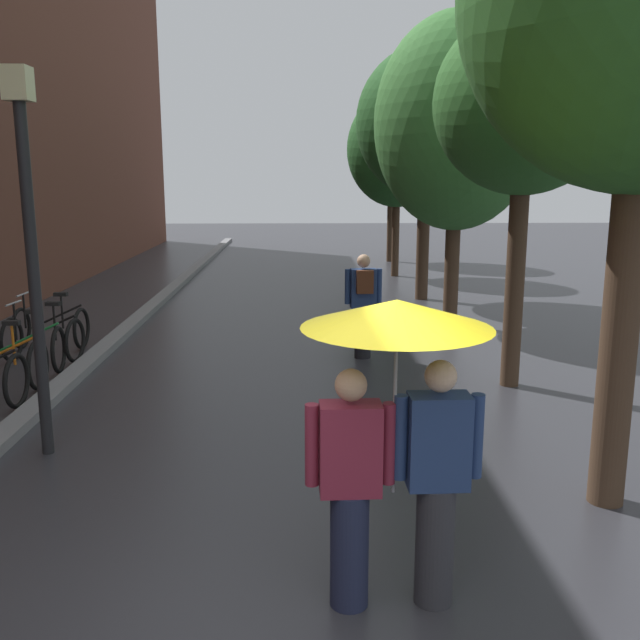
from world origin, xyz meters
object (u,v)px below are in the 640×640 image
street_tree_5 (392,147)px  street_tree_2 (457,123)px  parked_bicycle_4 (23,349)px  parked_bicycle_3 (0,363)px  street_lamp_post (30,235)px  parked_bicycle_6 (51,327)px  couple_under_umbrella (396,400)px  street_tree_4 (397,149)px  street_tree_3 (426,123)px  parked_bicycle_5 (43,338)px  pedestrian_walking_midground (363,303)px  street_tree_1 (525,104)px

street_tree_5 → street_tree_2: bearing=-90.9°
parked_bicycle_4 → street_tree_5: bearing=62.4°
parked_bicycle_3 → street_lamp_post: (1.42, -2.25, 1.91)m
parked_bicycle_4 → street_lamp_post: 3.86m
parked_bicycle_4 → parked_bicycle_6: bearing=94.4°
street_tree_2 → couple_under_umbrella: 9.56m
parked_bicycle_4 → street_tree_4: bearing=55.9°
street_tree_3 → parked_bicycle_5: size_ratio=5.03×
street_tree_3 → street_tree_5: (0.21, 7.49, -0.24)m
parked_bicycle_3 → street_lamp_post: street_lamp_post is taller
street_tree_2 → street_tree_4: size_ratio=1.11×
street_tree_2 → street_lamp_post: bearing=-131.6°
pedestrian_walking_midground → street_lamp_post: bearing=-133.7°
street_tree_1 → street_lamp_post: size_ratio=1.29×
street_tree_5 → couple_under_umbrella: street_tree_5 is taller
street_tree_5 → street_lamp_post: street_tree_5 is taller
parked_bicycle_6 → street_lamp_post: size_ratio=0.29×
street_tree_3 → pedestrian_walking_midground: bearing=-109.1°
street_tree_3 → parked_bicycle_5: (-6.88, -5.52, -3.66)m
street_tree_2 → parked_bicycle_4: street_tree_2 is taller
parked_bicycle_3 → parked_bicycle_5: bearing=87.7°
parked_bicycle_6 → street_lamp_post: street_lamp_post is taller
parked_bicycle_5 → street_tree_2: bearing=20.3°
street_tree_5 → street_tree_1: bearing=-90.7°
street_tree_4 → parked_bicycle_4: 12.62m
street_tree_5 → pedestrian_walking_midground: 13.39m
pedestrian_walking_midground → parked_bicycle_3: bearing=-162.9°
street_tree_3 → parked_bicycle_6: (-7.06, -4.66, -3.66)m
street_tree_3 → couple_under_umbrella: street_tree_3 is taller
street_tree_2 → street_lamp_post: (-5.57, -6.27, -1.53)m
parked_bicycle_6 → couple_under_umbrella: (4.81, -7.26, 1.07)m
street_tree_4 → street_tree_3: bearing=-88.4°
parked_bicycle_4 → street_tree_1: bearing=-6.2°
parked_bicycle_3 → street_tree_5: bearing=63.7°
street_tree_3 → street_tree_2: bearing=-89.0°
street_tree_1 → couple_under_umbrella: 5.95m
parked_bicycle_3 → couple_under_umbrella: 6.90m
couple_under_umbrella → pedestrian_walking_midground: couple_under_umbrella is taller
street_tree_3 → street_tree_5: bearing=88.4°
street_tree_1 → street_tree_4: 10.87m
parked_bicycle_3 → pedestrian_walking_midground: bearing=17.1°
street_tree_4 → parked_bicycle_3: size_ratio=4.79×
street_tree_4 → couple_under_umbrella: size_ratio=2.50×
street_lamp_post → street_tree_1: bearing=22.3°
street_tree_5 → pedestrian_walking_midground: bearing=-99.2°
street_tree_3 → couple_under_umbrella: bearing=-100.7°
street_tree_2 → parked_bicycle_6: bearing=-166.5°
street_tree_1 → street_tree_3: 6.95m
street_tree_2 → couple_under_umbrella: bearing=-104.4°
parked_bicycle_4 → parked_bicycle_5: (0.06, 0.67, 0.00)m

